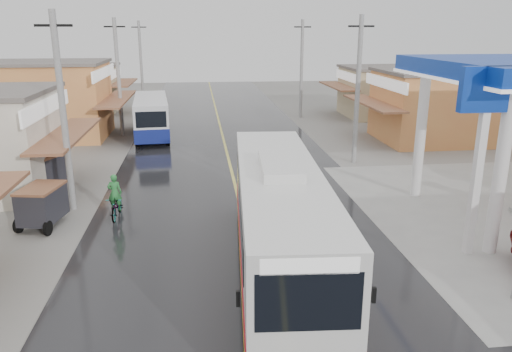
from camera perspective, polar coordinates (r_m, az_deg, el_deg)
The scene contains 11 objects.
ground at distance 13.69m, azimuth 1.40°, elevation -15.68°, with size 120.00×120.00×0.00m, color slate.
road at distance 27.50m, azimuth -2.97°, elevation 1.14°, with size 12.00×90.00×0.02m, color black.
centre_line at distance 27.50m, azimuth -2.97°, elevation 1.17°, with size 0.15×90.00×0.01m, color #D8CC4C.
shopfronts_left at distance 32.40m, azimuth -26.96°, elevation 1.69°, with size 11.00×44.00×5.20m, color tan, non-canonical shape.
utility_poles_left at distance 28.91m, azimuth -17.08°, elevation 1.17°, with size 1.60×50.00×8.00m, color gray, non-canonical shape.
utility_poles_right at distance 28.79m, azimuth 11.08°, elevation 1.54°, with size 1.60×36.00×8.00m, color gray, non-canonical shape.
coach_bus at distance 15.13m, azimuth 2.67°, elevation -5.07°, with size 3.29×11.62×3.59m.
second_bus at distance 35.53m, azimuth -11.86°, elevation 6.73°, with size 2.87×8.32×2.71m.
cyclist at distance 20.65m, azimuth -15.68°, elevation -3.01°, with size 0.68×1.75×1.85m.
tricycle_near at distance 20.58m, azimuth -23.30°, elevation -2.95°, with size 1.70×2.28×1.59m.
tricycle_far at distance 25.02m, azimuth -23.21°, elevation 0.56°, with size 2.18×2.64×1.73m.
Camera 1 is at (-1.67, -11.46, 7.30)m, focal length 35.00 mm.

